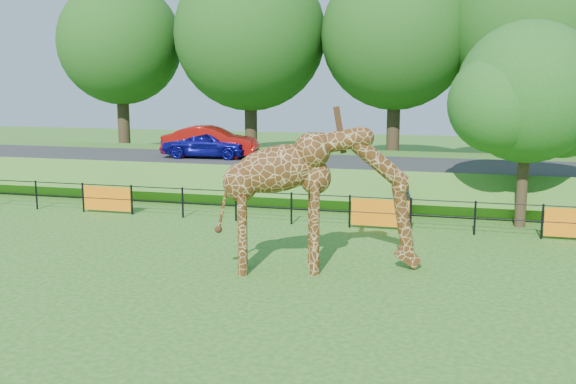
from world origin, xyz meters
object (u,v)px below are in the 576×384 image
object	(u,v)px
car_red	(211,142)
tree_east	(531,98)
giraffe	(320,200)
visitor	(404,199)
car_blue	(205,143)

from	to	relation	value
car_red	tree_east	world-z (taller)	tree_east
giraffe	car_red	distance (m)	13.38
visitor	tree_east	size ratio (longest dim) A/B	0.23
car_blue	visitor	world-z (taller)	car_blue
visitor	tree_east	world-z (taller)	tree_east
giraffe	car_blue	world-z (taller)	giraffe
car_blue	tree_east	xyz separation A→B (m)	(13.10, -4.29, 2.19)
car_blue	giraffe	bearing A→B (deg)	-147.98
car_red	visitor	size ratio (longest dim) A/B	2.75
car_red	tree_east	size ratio (longest dim) A/B	0.63
visitor	car_blue	bearing A→B (deg)	-2.96
car_blue	car_red	size ratio (longest dim) A/B	0.93
giraffe	tree_east	size ratio (longest dim) A/B	0.77
car_blue	car_red	world-z (taller)	car_red
tree_east	car_red	bearing A→B (deg)	160.78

